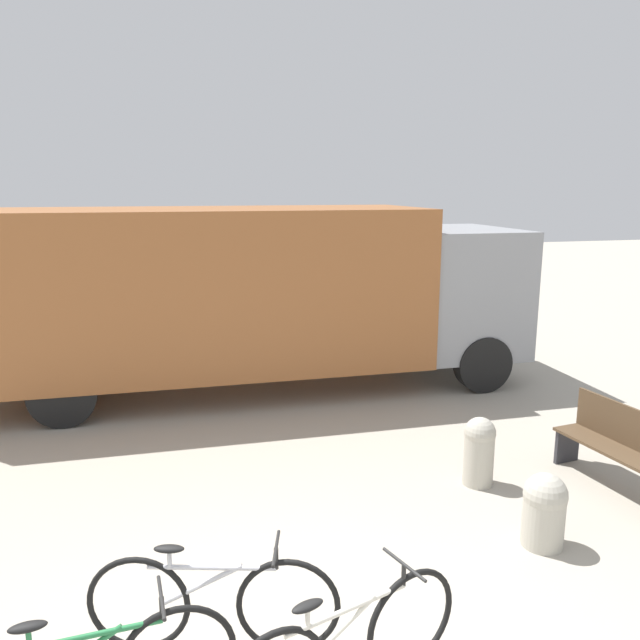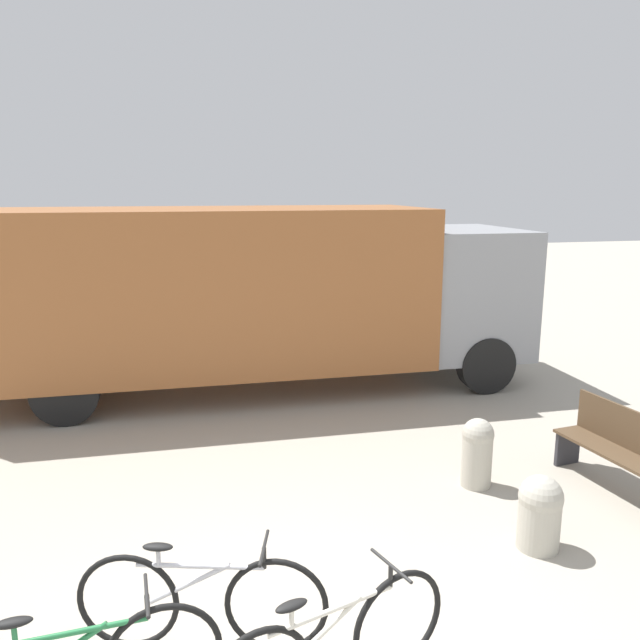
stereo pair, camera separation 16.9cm
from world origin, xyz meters
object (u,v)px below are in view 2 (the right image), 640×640
Objects in this scene: park_bench at (628,451)px; bicycle_middle at (201,601)px; bollard_near_bench at (540,511)px; bollard_far_bench at (477,450)px; delivery_truck at (248,289)px.

park_bench reaches higher than bicycle_middle.
bollard_far_bench reaches higher than bollard_near_bench.
bollard_near_bench is at bearing -90.90° from bollard_far_bench.
bicycle_middle is at bearing 98.92° from park_bench.
park_bench reaches higher than bollard_far_bench.
bollard_far_bench is at bearing 89.10° from bollard_near_bench.
bicycle_middle is at bearing -99.52° from delivery_truck.
delivery_truck reaches higher than bollard_far_bench.
delivery_truck is at bearing 116.19° from bollard_far_bench.
delivery_truck is 11.47× the size of bollard_far_bench.
bollard_near_bench is 1.28m from bollard_far_bench.
bicycle_middle reaches higher than bollard_near_bench.
bicycle_middle is (-4.69, -1.35, -0.10)m from park_bench.
park_bench is (3.58, -4.71, -1.18)m from delivery_truck.
park_bench is at bearing -19.61° from bollard_far_bench.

